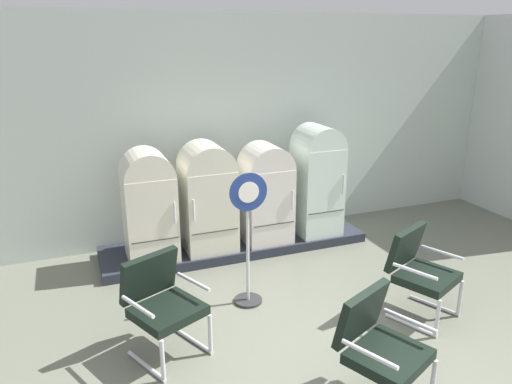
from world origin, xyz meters
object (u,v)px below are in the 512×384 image
armchair_right (420,268)px  armchair_center (379,343)px  armchair_left (162,300)px  refrigerator_0 (149,202)px  sign_stand (248,244)px  refrigerator_3 (317,177)px  refrigerator_1 (207,194)px  refrigerator_2 (266,191)px

armchair_right → armchair_center: (-1.17, -0.96, 0.00)m
armchair_left → armchair_center: (1.50, -1.29, 0.00)m
refrigerator_0 → armchair_right: refrigerator_0 is taller
armchair_right → sign_stand: bearing=151.5°
armchair_right → refrigerator_3: bearing=91.9°
refrigerator_1 → refrigerator_2: (0.82, -0.03, -0.04)m
refrigerator_3 → sign_stand: bearing=-139.3°
refrigerator_2 → armchair_right: size_ratio=1.43×
refrigerator_0 → refrigerator_3: (2.39, -0.01, 0.09)m
refrigerator_1 → refrigerator_3: 1.62m
refrigerator_0 → refrigerator_2: size_ratio=1.03×
refrigerator_2 → armchair_left: size_ratio=1.43×
refrigerator_3 → armchair_left: refrigerator_3 is taller
armchair_center → refrigerator_0: bearing=112.2°
refrigerator_1 → sign_stand: 1.35m
refrigerator_0 → refrigerator_1: 0.77m
refrigerator_3 → sign_stand: size_ratio=1.03×
refrigerator_0 → sign_stand: 1.58m
refrigerator_1 → refrigerator_2: refrigerator_1 is taller
armchair_right → armchair_center: size_ratio=1.00×
refrigerator_2 → sign_stand: sign_stand is taller
refrigerator_2 → refrigerator_3: (0.79, 0.01, 0.11)m
refrigerator_2 → armchair_right: bearing=-68.4°
refrigerator_2 → sign_stand: size_ratio=0.90×
refrigerator_0 → armchair_left: refrigerator_0 is taller
refrigerator_3 → armchair_right: refrigerator_3 is taller
refrigerator_0 → refrigerator_2: (1.59, -0.02, -0.03)m
armchair_center → sign_stand: 1.89m
refrigerator_2 → armchair_center: size_ratio=1.43×
refrigerator_3 → armchair_right: bearing=-88.1°
refrigerator_2 → armchair_center: refrigerator_2 is taller
armchair_right → sign_stand: 1.84m
refrigerator_3 → armchair_left: (-2.60, -1.86, -0.42)m
armchair_left → armchair_right: size_ratio=1.00×
refrigerator_2 → refrigerator_3: 0.80m
refrigerator_1 → refrigerator_3: bearing=-0.7°
refrigerator_3 → armchair_left: bearing=-144.3°
refrigerator_0 → sign_stand: bearing=-57.4°
refrigerator_1 → sign_stand: refrigerator_1 is taller
sign_stand → armchair_left: bearing=-152.9°
refrigerator_0 → armchair_center: bearing=-67.8°
armchair_left → armchair_center: bearing=-40.7°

